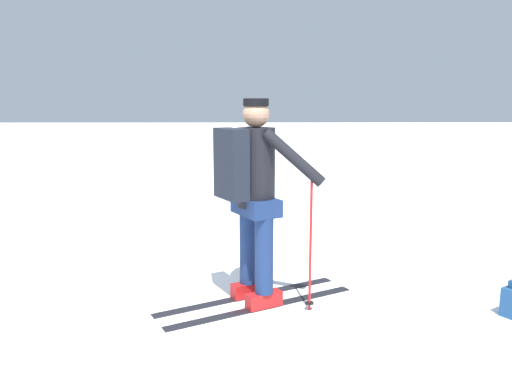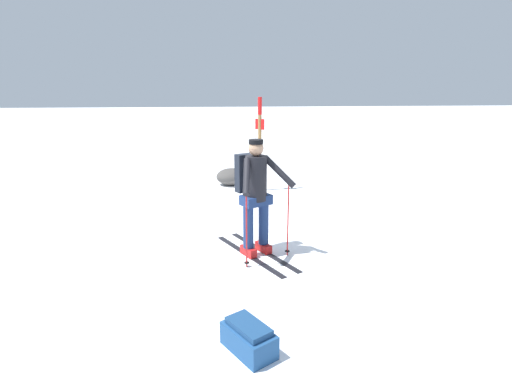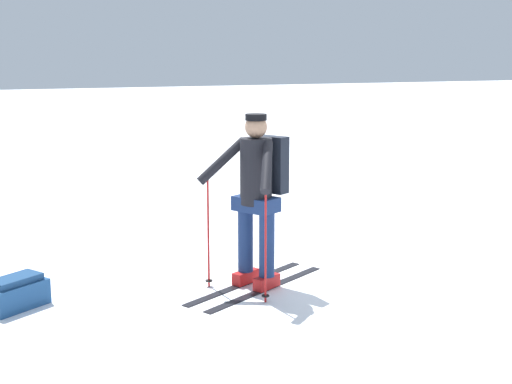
{
  "view_description": "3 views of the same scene",
  "coord_description": "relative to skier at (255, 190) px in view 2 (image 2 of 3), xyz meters",
  "views": [
    {
      "loc": [
        -3.28,
        -0.74,
        1.66
      ],
      "look_at": [
        0.71,
        -0.8,
        0.95
      ],
      "focal_mm": 35.0,
      "sensor_mm": 36.0,
      "label": 1
    },
    {
      "loc": [
        0.2,
        -6.26,
        2.43
      ],
      "look_at": [
        0.71,
        -0.8,
        0.95
      ],
      "focal_mm": 28.0,
      "sensor_mm": 36.0,
      "label": 2
    },
    {
      "loc": [
        6.91,
        -3.4,
        2.27
      ],
      "look_at": [
        0.71,
        -0.8,
        0.95
      ],
      "focal_mm": 50.0,
      "sensor_mm": 36.0,
      "label": 3
    }
  ],
  "objects": [
    {
      "name": "rock_boulder",
      "position": [
        -0.2,
        4.24,
        -0.76
      ],
      "size": [
        0.76,
        0.64,
        0.42
      ],
      "primitive_type": "ellipsoid",
      "color": "#474442",
      "rests_on": "ground_plane"
    },
    {
      "name": "skier",
      "position": [
        0.0,
        0.0,
        0.0
      ],
      "size": [
        1.14,
        1.69,
        1.7
      ],
      "color": "black",
      "rests_on": "ground_plane"
    },
    {
      "name": "ground_plane",
      "position": [
        -0.7,
        0.77,
        -0.97
      ],
      "size": [
        80.0,
        80.0,
        0.0
      ],
      "primitive_type": "plane",
      "color": "white"
    },
    {
      "name": "trail_marker",
      "position": [
        0.44,
        3.64,
        0.31
      ],
      "size": [
        0.2,
        0.18,
        2.16
      ],
      "color": "olive",
      "rests_on": "ground_plane"
    },
    {
      "name": "dropped_backpack",
      "position": [
        -0.26,
        -2.25,
        -0.83
      ],
      "size": [
        0.54,
        0.62,
        0.29
      ],
      "color": "navy",
      "rests_on": "ground_plane"
    }
  ]
}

